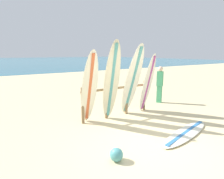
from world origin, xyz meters
The scene contains 9 objects.
ground_plane centered at (0.00, 0.00, 0.00)m, with size 120.00×120.00×0.00m, color beige.
surfboard_rack centered at (0.41, 2.34, 0.72)m, with size 2.71×0.09×1.16m.
surfboard_leaning_far_left centered at (-0.78, 2.07, 1.16)m, with size 0.62×1.03×2.32m.
surfboard_leaning_left centered at (-0.03, 2.00, 1.31)m, with size 0.63×0.87×2.61m.
surfboard_leaning_center_left centered at (0.83, 2.02, 1.26)m, with size 0.63×1.04×2.52m.
surfboard_leaning_center centered at (1.62, 2.08, 1.10)m, with size 0.64×0.68×2.20m.
surfboard_lying_on_sand centered at (1.13, 0.02, 0.04)m, with size 2.46×1.02×0.08m.
beachgoer_standing centered at (3.08, 2.80, 0.90)m, with size 0.27×0.31×1.63m.
beach_ball centered at (-1.24, 0.01, 0.14)m, with size 0.28×0.28×0.28m, color teal.
Camera 1 is at (-3.29, -2.90, 2.20)m, focal length 30.20 mm.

